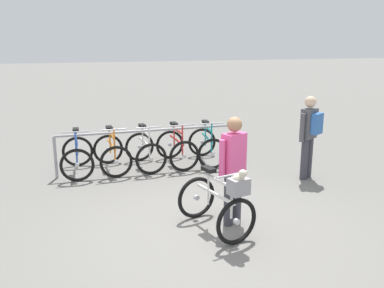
{
  "coord_description": "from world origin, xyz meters",
  "views": [
    {
      "loc": [
        -1.65,
        -5.49,
        2.77
      ],
      "look_at": [
        0.04,
        1.15,
        1.0
      ],
      "focal_mm": 39.63,
      "sensor_mm": 36.0,
      "label": 1
    }
  ],
  "objects": [
    {
      "name": "pedestrian_with_backpack",
      "position": [
        2.53,
        1.7,
        0.94
      ],
      "size": [
        0.47,
        0.44,
        1.64
      ],
      "color": "#383842",
      "rests_on": "ground"
    },
    {
      "name": "featured_bicycle",
      "position": [
        0.12,
        -0.17,
        0.49
      ],
      "size": [
        0.95,
        1.25,
        1.09
      ],
      "color": "black",
      "rests_on": "ground"
    },
    {
      "name": "ground_plane",
      "position": [
        0.0,
        0.0,
        0.0
      ],
      "size": [
        80.0,
        80.0,
        0.0
      ],
      "primitive_type": "plane",
      "color": "slate"
    },
    {
      "name": "racked_bike_teal",
      "position": [
        0.92,
        3.25,
        0.37
      ],
      "size": [
        0.71,
        1.14,
        0.98
      ],
      "color": "black",
      "rests_on": "ground"
    },
    {
      "name": "racked_bike_white",
      "position": [
        -0.47,
        3.19,
        0.37
      ],
      "size": [
        0.77,
        1.15,
        0.97
      ],
      "color": "black",
      "rests_on": "ground"
    },
    {
      "name": "bike_rack_rail",
      "position": [
        -0.36,
        3.01,
        0.68
      ],
      "size": [
        3.91,
        0.23,
        0.88
      ],
      "color": "#99999E",
      "rests_on": "ground"
    },
    {
      "name": "person_with_featured_bike",
      "position": [
        0.4,
        0.1,
        0.91
      ],
      "size": [
        0.48,
        0.33,
        1.64
      ],
      "color": "#383842",
      "rests_on": "ground"
    },
    {
      "name": "racked_bike_red",
      "position": [
        0.23,
        3.22,
        0.37
      ],
      "size": [
        0.77,
        1.15,
        0.97
      ],
      "color": "black",
      "rests_on": "ground"
    },
    {
      "name": "racked_bike_blue",
      "position": [
        -1.87,
        3.12,
        0.37
      ],
      "size": [
        0.66,
        1.09,
        0.97
      ],
      "color": "black",
      "rests_on": "ground"
    },
    {
      "name": "racked_bike_orange",
      "position": [
        -1.17,
        3.16,
        0.37
      ],
      "size": [
        0.76,
        1.14,
        0.97
      ],
      "color": "black",
      "rests_on": "ground"
    }
  ]
}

